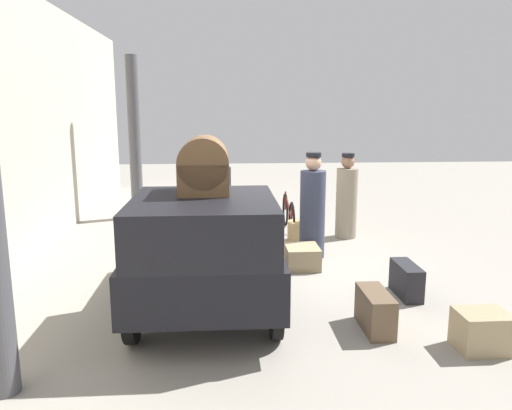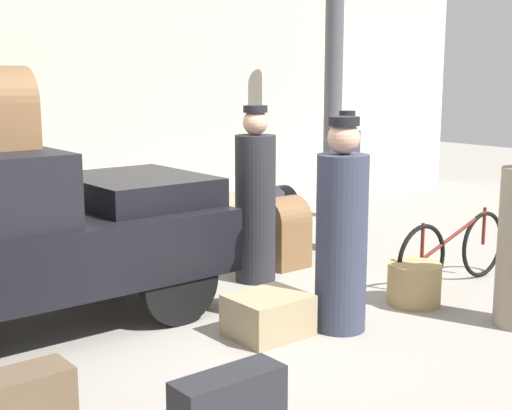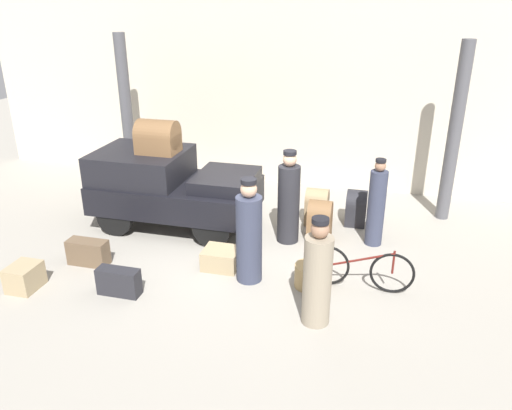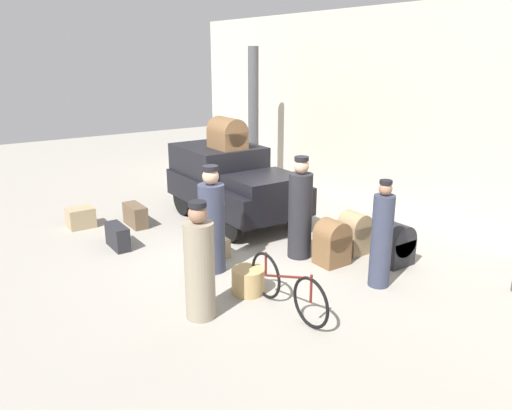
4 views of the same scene
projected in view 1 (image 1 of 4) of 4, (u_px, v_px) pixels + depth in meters
The scene contains 18 objects.
ground_plane at pixel (269, 263), 8.27m from camera, with size 30.00×30.00×0.00m, color gray.
station_building_facade at pixel (3, 127), 7.57m from camera, with size 16.00×0.15×4.50m.
canopy_pillar_right at pixel (135, 138), 11.36m from camera, with size 0.27×0.27×3.69m.
truck at pixel (206, 244), 6.25m from camera, with size 3.28×1.74×1.55m.
bicycle at pixel (288, 214), 10.34m from camera, with size 1.74×0.04×0.76m.
wicker_basket at pixel (300, 231), 9.62m from camera, with size 0.50×0.50×0.39m.
conductor_in_dark_uniform at pixel (206, 193), 10.31m from camera, with size 0.33×0.33×1.71m.
porter_carrying_trunk at pixel (347, 200), 9.80m from camera, with size 0.41×0.41×1.67m.
porter_standing_middle at pixel (312, 210), 8.50m from camera, with size 0.43×0.43×1.80m.
porter_lifting_near_truck at pixel (219, 207), 8.73m from camera, with size 0.42×0.42×1.83m.
trunk_barrel_dark at pixel (207, 223), 9.37m from camera, with size 0.45×0.51×0.79m.
trunk_umber_medium at pixel (302, 257), 8.03m from camera, with size 0.62×0.53×0.35m.
suitcase_tan_flat at pixel (406, 280), 6.82m from camera, with size 0.69×0.25×0.45m.
trunk_large_brown at pixel (168, 226), 9.17m from camera, with size 0.46×0.46×0.77m.
suitcase_black_upright at pixel (482, 331), 5.29m from camera, with size 0.44×0.53×0.42m.
suitcase_small_leather at pixel (162, 219), 9.94m from camera, with size 0.41×0.55×0.74m.
trunk_wicker_pale at pixel (375, 311), 5.77m from camera, with size 0.72×0.29×0.46m.
trunk_on_truck_roof at pixel (204, 167), 5.89m from camera, with size 0.79×0.58×0.66m.
Camera 1 is at (-7.90, 0.74, 2.54)m, focal length 35.00 mm.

